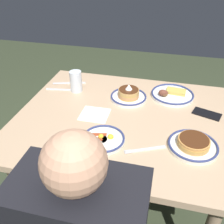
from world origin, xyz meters
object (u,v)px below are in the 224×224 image
(plate_far_companion, at_px, (103,139))
(fork_near, at_px, (145,150))
(plate_far_side, at_px, (193,144))
(butter_knife, at_px, (69,83))
(cell_phone, at_px, (207,114))
(tea_spoon, at_px, (65,90))
(paper_napkin, at_px, (95,114))
(plate_center_pancakes, at_px, (171,94))
(plate_near_main, at_px, (129,95))
(drinking_glass, at_px, (76,82))

(plate_far_companion, bearing_deg, fork_near, 175.80)
(plate_far_side, height_order, butter_knife, plate_far_side)
(plate_far_side, distance_m, cell_phone, 0.31)
(fork_near, distance_m, tea_spoon, 0.71)
(plate_far_side, distance_m, paper_napkin, 0.53)
(plate_center_pancakes, distance_m, butter_knife, 0.66)
(plate_near_main, bearing_deg, cell_phone, 172.09)
(plate_far_companion, relative_size, fork_near, 1.12)
(plate_center_pancakes, height_order, plate_far_companion, plate_center_pancakes)
(plate_center_pancakes, distance_m, plate_far_side, 0.46)
(plate_center_pancakes, xyz_separation_m, fork_near, (0.09, 0.51, -0.01))
(plate_center_pancakes, height_order, cell_phone, plate_center_pancakes)
(plate_near_main, distance_m, cell_phone, 0.45)
(paper_napkin, distance_m, tea_spoon, 0.34)
(plate_near_main, xyz_separation_m, butter_knife, (0.42, -0.10, -0.02))
(fork_near, bearing_deg, butter_knife, -42.66)
(fork_near, bearing_deg, plate_center_pancakes, -100.11)
(plate_center_pancakes, height_order, drinking_glass, drinking_glass)
(butter_knife, bearing_deg, drinking_glass, 135.79)
(plate_near_main, bearing_deg, paper_napkin, 55.10)
(plate_near_main, distance_m, fork_near, 0.45)
(plate_far_side, relative_size, butter_knife, 1.06)
(plate_far_side, relative_size, cell_phone, 1.55)
(drinking_glass, bearing_deg, plate_near_main, 176.21)
(plate_far_side, bearing_deg, tea_spoon, -25.51)
(drinking_glass, xyz_separation_m, tea_spoon, (0.07, 0.01, -0.05))
(drinking_glass, bearing_deg, plate_far_companion, 124.22)
(drinking_glass, bearing_deg, tea_spoon, 9.85)
(cell_phone, xyz_separation_m, tea_spoon, (0.85, -0.07, 0.00))
(plate_far_side, height_order, drinking_glass, drinking_glass)
(plate_near_main, height_order, paper_napkin, plate_near_main)
(plate_near_main, height_order, drinking_glass, drinking_glass)
(cell_phone, xyz_separation_m, butter_knife, (0.86, -0.16, -0.00))
(plate_center_pancakes, distance_m, tea_spoon, 0.66)
(tea_spoon, bearing_deg, cell_phone, 175.23)
(plate_center_pancakes, height_order, paper_napkin, plate_center_pancakes)
(paper_napkin, bearing_deg, plate_far_companion, 117.51)
(tea_spoon, bearing_deg, plate_far_companion, 131.19)
(plate_far_companion, xyz_separation_m, fork_near, (-0.19, 0.01, -0.01))
(paper_napkin, height_order, fork_near, fork_near)
(plate_near_main, height_order, fork_near, plate_near_main)
(fork_near, relative_size, tea_spoon, 0.96)
(plate_near_main, bearing_deg, fork_near, 110.02)
(plate_far_companion, height_order, paper_napkin, plate_far_companion)
(butter_knife, height_order, tea_spoon, tea_spoon)
(paper_napkin, bearing_deg, fork_near, 144.29)
(plate_center_pancakes, height_order, tea_spoon, plate_center_pancakes)
(plate_far_side, bearing_deg, plate_far_companion, 7.38)
(plate_far_side, bearing_deg, plate_near_main, -44.67)
(plate_near_main, bearing_deg, butter_knife, -13.84)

